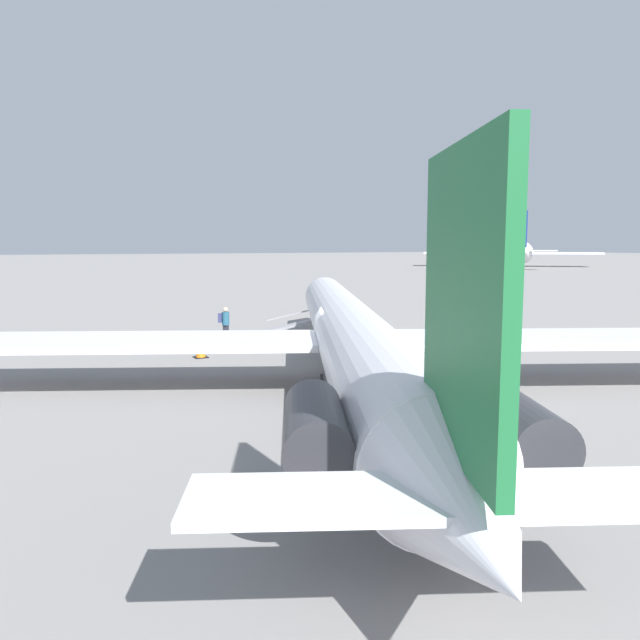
% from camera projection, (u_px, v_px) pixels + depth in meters
% --- Properties ---
extents(ground_plane, '(600.00, 600.00, 0.00)m').
position_uv_depth(ground_plane, '(346.00, 377.00, 22.67)').
color(ground_plane, gray).
extents(airplane_main, '(31.97, 25.48, 5.95)m').
position_uv_depth(airplane_main, '(348.00, 333.00, 21.55)').
color(airplane_main, silver).
rests_on(airplane_main, ground).
extents(airplane_far_center, '(42.42, 34.49, 10.88)m').
position_uv_depth(airplane_far_center, '(510.00, 251.00, 135.99)').
color(airplane_far_center, silver).
rests_on(airplane_far_center, ground).
extents(boarding_stairs, '(2.56, 4.08, 1.55)m').
position_uv_depth(boarding_stairs, '(257.00, 334.00, 30.97)').
color(boarding_stairs, '#99999E').
rests_on(boarding_stairs, ground).
extents(passenger, '(0.46, 0.57, 1.74)m').
position_uv_depth(passenger, '(225.00, 322.00, 30.66)').
color(passenger, '#23232D').
rests_on(passenger, ground).
extents(traffic_cone_near_stairs, '(0.57, 0.57, 0.63)m').
position_uv_depth(traffic_cone_near_stairs, '(201.00, 351.00, 26.56)').
color(traffic_cone_near_stairs, black).
rests_on(traffic_cone_near_stairs, ground).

